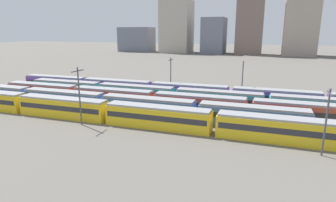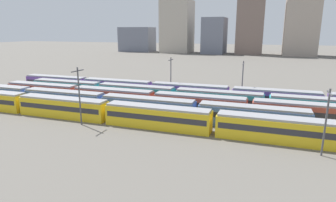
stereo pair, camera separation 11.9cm
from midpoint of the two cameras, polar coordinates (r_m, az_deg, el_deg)
The scene contains 15 objects.
ground_plane at distance 73.46m, azimuth -23.10°, elevation 0.31°, with size 600.00×600.00×0.00m, color #666059.
train_track_0 at distance 45.12m, azimuth 9.12°, elevation -4.28°, with size 112.50×3.06×3.75m.
train_track_1 at distance 57.85m, azimuth -12.77°, elevation -0.40°, with size 74.70×3.06×3.75m.
train_track_2 at distance 54.59m, azimuth 15.90°, elevation -1.44°, with size 112.50×3.06×3.75m.
train_track_3 at distance 62.34m, azimuth 1.40°, elevation 0.97°, with size 74.70×3.06×3.75m.
train_track_4 at distance 66.74m, azimuth 4.20°, elevation 1.80°, with size 93.60×3.06×3.75m.
catenary_pole_0 at distance 41.27m, azimuth 28.97°, elevation -3.15°, with size 0.24×3.20×8.91m.
catenary_pole_1 at distance 70.83m, azimuth 0.50°, elevation 5.32°, with size 0.24×3.20×9.48m.
catenary_pole_2 at distance 50.42m, azimuth -17.34°, elevation 1.45°, with size 0.24×3.20×9.95m.
catenary_pole_3 at distance 67.29m, azimuth 14.56°, elevation 4.29°, with size 0.24×3.20×9.19m.
distant_building_0 at distance 226.32m, azimuth -6.28°, elevation 12.11°, with size 25.05×16.11×18.22m, color slate.
distant_building_1 at distance 214.53m, azimuth 1.73°, elevation 14.59°, with size 20.87×20.84×36.91m, color #B2A899.
distant_building_2 at distance 208.03m, azimuth 9.15°, elevation 12.73°, with size 15.05×21.68×24.50m, color slate.
distant_building_3 at distance 205.48m, azimuth 16.11°, elevation 16.51°, with size 17.17×15.58×54.18m, color #7A665B.
distant_building_4 at distance 205.73m, azimuth 25.03°, elevation 14.40°, with size 20.08×17.74×44.29m, color #A89989.
Camera 1 is at (48.58, -42.35, 15.84)m, focal length 30.56 mm.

